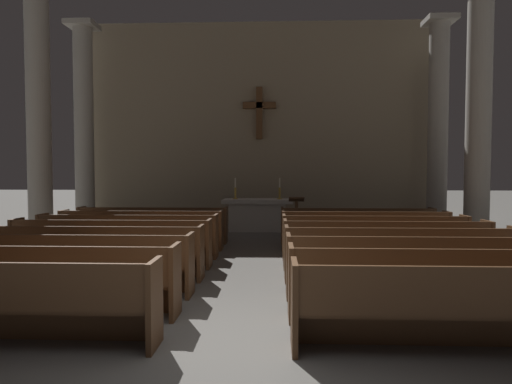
{
  "coord_description": "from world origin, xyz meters",
  "views": [
    {
      "loc": [
        0.53,
        -4.67,
        1.89
      ],
      "look_at": [
        0.0,
        8.33,
        1.28
      ],
      "focal_mm": 31.43,
      "sensor_mm": 36.0,
      "label": 1
    }
  ],
  "objects_px": {
    "candlestick_right": "(280,192)",
    "pew_right_row_1": "(482,308)",
    "pew_left_row_7": "(142,230)",
    "pew_left_row_5": "(112,243)",
    "pew_right_row_6": "(374,237)",
    "pew_left_row_4": "(91,252)",
    "pew_left_row_8": "(153,225)",
    "pew_right_row_8": "(357,226)",
    "column_right_third": "(478,116)",
    "lectern": "(296,218)",
    "pew_right_row_5": "(385,245)",
    "column_left_third": "(39,119)",
    "pew_left_row_6": "(128,236)",
    "pew_right_row_4": "(400,254)",
    "pew_right_row_7": "(364,231)",
    "pew_right_row_2": "(445,284)",
    "pew_left_row_2": "(28,280)",
    "candlestick_left": "(235,192)",
    "pew_right_row_3": "(419,267)",
    "pew_left_row_3": "(64,264)",
    "altar": "(257,214)",
    "column_right_fourth": "(438,127)",
    "column_left_fourth": "(84,129)"
  },
  "relations": [
    {
      "from": "pew_left_row_2",
      "to": "altar",
      "type": "relative_size",
      "value": 1.78
    },
    {
      "from": "pew_left_row_5",
      "to": "pew_right_row_6",
      "type": "height_order",
      "value": "same"
    },
    {
      "from": "pew_left_row_3",
      "to": "pew_right_row_1",
      "type": "distance_m",
      "value": 5.69
    },
    {
      "from": "pew_left_row_8",
      "to": "column_left_third",
      "type": "bearing_deg",
      "value": 176.21
    },
    {
      "from": "altar",
      "to": "candlestick_right",
      "type": "bearing_deg",
      "value": 0.0
    },
    {
      "from": "pew_left_row_8",
      "to": "pew_right_row_2",
      "type": "relative_size",
      "value": 1.0
    },
    {
      "from": "column_right_third",
      "to": "lectern",
      "type": "xyz_separation_m",
      "value": [
        -4.62,
        1.06,
        -2.75
      ]
    },
    {
      "from": "pew_right_row_3",
      "to": "lectern",
      "type": "relative_size",
      "value": 3.39
    },
    {
      "from": "pew_right_row_3",
      "to": "pew_right_row_7",
      "type": "relative_size",
      "value": 1.0
    },
    {
      "from": "pew_left_row_4",
      "to": "pew_right_row_1",
      "type": "height_order",
      "value": "same"
    },
    {
      "from": "pew_left_row_8",
      "to": "pew_right_row_8",
      "type": "distance_m",
      "value": 5.33
    },
    {
      "from": "pew_right_row_5",
      "to": "lectern",
      "type": "height_order",
      "value": "lectern"
    },
    {
      "from": "pew_right_row_5",
      "to": "pew_left_row_2",
      "type": "bearing_deg",
      "value": -150.65
    },
    {
      "from": "pew_right_row_6",
      "to": "pew_right_row_5",
      "type": "bearing_deg",
      "value": -90.0
    },
    {
      "from": "pew_left_row_6",
      "to": "lectern",
      "type": "height_order",
      "value": "lectern"
    },
    {
      "from": "candlestick_left",
      "to": "pew_right_row_6",
      "type": "bearing_deg",
      "value": -53.0
    },
    {
      "from": "pew_left_row_3",
      "to": "pew_right_row_5",
      "type": "relative_size",
      "value": 1.0
    },
    {
      "from": "column_left_fourth",
      "to": "column_right_fourth",
      "type": "relative_size",
      "value": 1.0
    },
    {
      "from": "candlestick_right",
      "to": "pew_left_row_5",
      "type": "bearing_deg",
      "value": -121.63
    },
    {
      "from": "pew_right_row_1",
      "to": "column_right_third",
      "type": "distance_m",
      "value": 8.34
    },
    {
      "from": "pew_right_row_5",
      "to": "column_right_third",
      "type": "height_order",
      "value": "column_right_third"
    },
    {
      "from": "column_right_fourth",
      "to": "pew_right_row_2",
      "type": "bearing_deg",
      "value": -109.0
    },
    {
      "from": "column_right_fourth",
      "to": "lectern",
      "type": "xyz_separation_m",
      "value": [
        -4.62,
        -1.8,
        -2.75
      ]
    },
    {
      "from": "pew_right_row_3",
      "to": "pew_right_row_5",
      "type": "relative_size",
      "value": 1.0
    },
    {
      "from": "pew_left_row_3",
      "to": "pew_left_row_7",
      "type": "distance_m",
      "value": 4.0
    },
    {
      "from": "pew_left_row_4",
      "to": "pew_left_row_7",
      "type": "distance_m",
      "value": 3.0
    },
    {
      "from": "pew_left_row_4",
      "to": "candlestick_left",
      "type": "relative_size",
      "value": 5.89
    },
    {
      "from": "column_right_third",
      "to": "pew_right_row_6",
      "type": "bearing_deg",
      "value": -144.77
    },
    {
      "from": "pew_right_row_2",
      "to": "pew_left_row_5",
      "type": "bearing_deg",
      "value": 150.65
    },
    {
      "from": "pew_right_row_7",
      "to": "altar",
      "type": "relative_size",
      "value": 1.78
    },
    {
      "from": "pew_left_row_3",
      "to": "pew_left_row_5",
      "type": "relative_size",
      "value": 1.0
    },
    {
      "from": "pew_right_row_8",
      "to": "column_right_fourth",
      "type": "bearing_deg",
      "value": 44.53
    },
    {
      "from": "pew_left_row_6",
      "to": "pew_right_row_6",
      "type": "height_order",
      "value": "same"
    },
    {
      "from": "column_right_third",
      "to": "lectern",
      "type": "height_order",
      "value": "column_right_third"
    },
    {
      "from": "lectern",
      "to": "pew_left_row_4",
      "type": "bearing_deg",
      "value": -126.09
    },
    {
      "from": "pew_right_row_2",
      "to": "pew_right_row_4",
      "type": "bearing_deg",
      "value": 90.0
    },
    {
      "from": "pew_left_row_7",
      "to": "pew_right_row_3",
      "type": "height_order",
      "value": "same"
    },
    {
      "from": "candlestick_right",
      "to": "pew_right_row_1",
      "type": "bearing_deg",
      "value": -78.27
    },
    {
      "from": "pew_left_row_4",
      "to": "pew_left_row_7",
      "type": "xyz_separation_m",
      "value": [
        0.0,
        3.0,
        0.0
      ]
    },
    {
      "from": "pew_left_row_5",
      "to": "pew_right_row_2",
      "type": "distance_m",
      "value": 6.11
    },
    {
      "from": "pew_right_row_3",
      "to": "pew_right_row_7",
      "type": "bearing_deg",
      "value": 90.0
    },
    {
      "from": "column_right_fourth",
      "to": "pew_left_row_4",
      "type": "bearing_deg",
      "value": -140.1
    },
    {
      "from": "pew_left_row_4",
      "to": "pew_right_row_5",
      "type": "distance_m",
      "value": 5.42
    },
    {
      "from": "pew_left_row_6",
      "to": "candlestick_left",
      "type": "distance_m",
      "value": 4.94
    },
    {
      "from": "pew_left_row_3",
      "to": "candlestick_left",
      "type": "bearing_deg",
      "value": 75.25
    },
    {
      "from": "pew_right_row_3",
      "to": "pew_right_row_5",
      "type": "bearing_deg",
      "value": 90.0
    },
    {
      "from": "pew_left_row_8",
      "to": "candlestick_right",
      "type": "xyz_separation_m",
      "value": [
        3.37,
        2.47,
        0.74
      ]
    },
    {
      "from": "pew_right_row_4",
      "to": "pew_right_row_7",
      "type": "distance_m",
      "value": 3.0
    },
    {
      "from": "pew_left_row_7",
      "to": "pew_left_row_5",
      "type": "bearing_deg",
      "value": -90.0
    },
    {
      "from": "pew_right_row_7",
      "to": "pew_right_row_8",
      "type": "bearing_deg",
      "value": 90.0
    }
  ]
}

